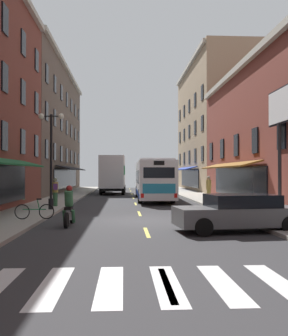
% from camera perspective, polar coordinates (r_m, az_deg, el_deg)
% --- Properties ---
extents(ground_plane, '(34.80, 80.00, 0.10)m').
position_cam_1_polar(ground_plane, '(17.56, -0.29, -8.01)').
color(ground_plane, '#333335').
extents(lane_centre_dashes, '(0.14, 73.90, 0.01)m').
position_cam_1_polar(lane_centre_dashes, '(17.30, -0.25, -7.94)').
color(lane_centre_dashes, '#DBCC4C').
rests_on(lane_centre_dashes, ground).
extents(crosswalk_near, '(7.10, 2.80, 0.01)m').
position_cam_1_polar(crosswalk_near, '(7.75, 3.44, -16.89)').
color(crosswalk_near, silver).
rests_on(crosswalk_near, ground).
extents(sidewalk_left, '(3.00, 80.00, 0.14)m').
position_cam_1_polar(sidewalk_left, '(18.24, -19.30, -7.31)').
color(sidewalk_left, '#A39E93').
rests_on(sidewalk_left, ground).
extents(sidewalk_right, '(3.00, 80.00, 0.14)m').
position_cam_1_polar(sidewalk_right, '(18.77, 18.16, -7.13)').
color(sidewalk_right, '#A39E93').
rests_on(sidewalk_right, ground).
extents(billboard_sign, '(0.40, 2.62, 6.32)m').
position_cam_1_polar(billboard_sign, '(20.67, 19.56, 6.82)').
color(billboard_sign, black).
rests_on(billboard_sign, sidewalk_right).
extents(transit_bus, '(2.75, 11.99, 3.19)m').
position_cam_1_polar(transit_bus, '(30.92, 1.37, -1.69)').
color(transit_bus, white).
rests_on(transit_bus, ground).
extents(box_truck, '(2.62, 7.01, 3.90)m').
position_cam_1_polar(box_truck, '(39.70, -4.66, -1.04)').
color(box_truck, white).
rests_on(box_truck, ground).
extents(sedan_near, '(1.98, 4.35, 1.39)m').
position_cam_1_polar(sedan_near, '(51.40, -4.18, -2.41)').
color(sedan_near, '#144723').
rests_on(sedan_near, ground).
extents(sedan_mid, '(4.72, 2.37, 1.37)m').
position_cam_1_polar(sedan_mid, '(14.62, 13.89, -6.46)').
color(sedan_mid, '#515154').
rests_on(sedan_mid, ground).
extents(motorcycle_rider, '(0.62, 2.07, 1.66)m').
position_cam_1_polar(motorcycle_rider, '(16.04, -11.10, -5.95)').
color(motorcycle_rider, black).
rests_on(motorcycle_rider, ground).
extents(bicycle_near, '(1.71, 0.48, 0.91)m').
position_cam_1_polar(bicycle_near, '(17.52, -16.03, -6.18)').
color(bicycle_near, black).
rests_on(bicycle_near, sidewalk_left).
extents(pedestrian_near, '(0.37, 0.52, 1.74)m').
position_cam_1_polar(pedestrian_near, '(24.09, -13.11, -3.38)').
color(pedestrian_near, '#33663F').
rests_on(pedestrian_near, sidewalk_left).
extents(pedestrian_mid, '(0.36, 0.36, 1.83)m').
position_cam_1_polar(pedestrian_mid, '(27.38, 9.63, -3.02)').
color(pedestrian_mid, '#B29947').
rests_on(pedestrian_mid, sidewalk_right).
extents(street_lamp_twin, '(1.42, 0.32, 5.39)m').
position_cam_1_polar(street_lamp_twin, '(22.04, -13.69, 1.74)').
color(street_lamp_twin, black).
rests_on(street_lamp_twin, sidewalk_left).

